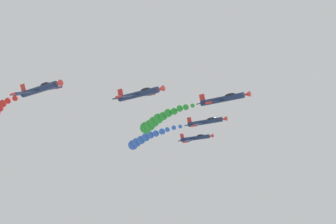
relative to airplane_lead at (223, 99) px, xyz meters
name	(u,v)px	position (x,y,z in m)	size (l,w,h in m)	color
airplane_lead	(223,99)	(0.00, 0.00, 0.00)	(9.13, 10.35, 3.55)	navy
smoke_trail_lead	(156,121)	(-1.96, -17.55, -1.36)	(4.98, 16.33, 4.02)	green
airplane_left_inner	(205,122)	(-13.25, -11.66, -0.11)	(9.10, 10.35, 3.64)	navy
smoke_trail_left_inner	(143,140)	(-15.23, -32.38, -1.62)	(5.07, 20.08, 4.13)	blue
airplane_right_inner	(139,94)	(12.27, -10.28, -0.24)	(9.26, 10.35, 3.36)	navy
airplane_left_outer	(196,138)	(-26.01, -22.47, -0.63)	(9.07, 10.35, 3.73)	navy
airplane_right_outer	(39,89)	(25.44, -20.79, -0.82)	(8.99, 10.35, 3.93)	navy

